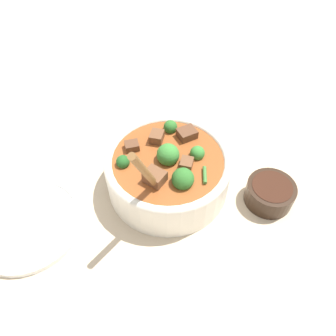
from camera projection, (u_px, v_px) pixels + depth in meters
name	position (u px, v px, depth m)	size (l,w,h in m)	color
ground_plane	(168.00, 185.00, 0.68)	(4.00, 4.00, 0.00)	#C6B293
stew_bowl	(168.00, 170.00, 0.64)	(0.24, 0.26, 0.23)	white
condiment_bowl	(270.00, 192.00, 0.63)	(0.09, 0.09, 0.05)	black
empty_plate	(27.00, 222.00, 0.61)	(0.21, 0.21, 0.02)	white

